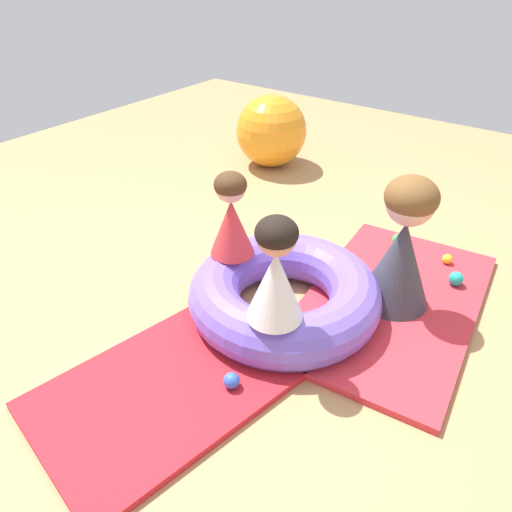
% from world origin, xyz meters
% --- Properties ---
extents(ground_plane, '(8.00, 8.00, 0.00)m').
position_xyz_m(ground_plane, '(0.00, 0.00, 0.00)').
color(ground_plane, tan).
extents(gym_mat_front, '(1.39, 1.03, 0.04)m').
position_xyz_m(gym_mat_front, '(-0.86, 0.14, 0.02)').
color(gym_mat_front, red).
rests_on(gym_mat_front, ground).
extents(gym_mat_far_left, '(1.67, 1.08, 0.04)m').
position_xyz_m(gym_mat_far_left, '(0.38, -0.46, 0.02)').
color(gym_mat_far_left, red).
rests_on(gym_mat_far_left, ground).
extents(inflatable_cushion, '(1.09, 1.09, 0.29)m').
position_xyz_m(inflatable_cushion, '(-0.06, 0.01, 0.15)').
color(inflatable_cushion, '#7056D1').
rests_on(inflatable_cushion, ground).
extents(child_in_red, '(0.33, 0.33, 0.50)m').
position_xyz_m(child_in_red, '(-0.07, 0.37, 0.53)').
color(child_in_red, red).
rests_on(child_in_red, inflatable_cushion).
extents(child_in_white, '(0.33, 0.33, 0.54)m').
position_xyz_m(child_in_white, '(-0.39, -0.15, 0.55)').
color(child_in_white, white).
rests_on(child_in_white, inflatable_cushion).
extents(adult_seated, '(0.54, 0.54, 0.78)m').
position_xyz_m(adult_seated, '(0.38, -0.46, 0.42)').
color(adult_seated, '#383842').
rests_on(adult_seated, gym_mat_far_left).
extents(play_ball_pink, '(0.08, 0.08, 0.08)m').
position_xyz_m(play_ball_pink, '(0.09, -0.24, 0.08)').
color(play_ball_pink, pink).
rests_on(play_ball_pink, gym_mat_far_left).
extents(play_ball_yellow, '(0.07, 0.07, 0.07)m').
position_xyz_m(play_ball_yellow, '(0.96, -0.59, 0.07)').
color(play_ball_yellow, yellow).
rests_on(play_ball_yellow, gym_mat_far_left).
extents(play_ball_orange, '(0.09, 0.09, 0.09)m').
position_xyz_m(play_ball_orange, '(-0.42, 0.31, 0.09)').
color(play_ball_orange, orange).
rests_on(play_ball_orange, gym_mat_front).
extents(play_ball_teal, '(0.09, 0.09, 0.09)m').
position_xyz_m(play_ball_teal, '(0.76, -0.71, 0.08)').
color(play_ball_teal, teal).
rests_on(play_ball_teal, gym_mat_far_left).
extents(play_ball_red, '(0.10, 0.10, 0.10)m').
position_xyz_m(play_ball_red, '(-0.46, -0.07, 0.09)').
color(play_ball_red, red).
rests_on(play_ball_red, gym_mat_front).
extents(play_ball_blue, '(0.08, 0.08, 0.08)m').
position_xyz_m(play_ball_blue, '(-0.70, -0.12, 0.08)').
color(play_ball_blue, blue).
rests_on(play_ball_blue, gym_mat_front).
extents(play_ball_green, '(0.09, 0.09, 0.09)m').
position_xyz_m(play_ball_green, '(0.98, -0.25, 0.09)').
color(play_ball_green, green).
rests_on(play_ball_green, gym_mat_far_left).
extents(exercise_ball_large, '(0.65, 0.65, 0.65)m').
position_xyz_m(exercise_ball_large, '(1.72, 1.35, 0.33)').
color(exercise_ball_large, orange).
rests_on(exercise_ball_large, ground).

